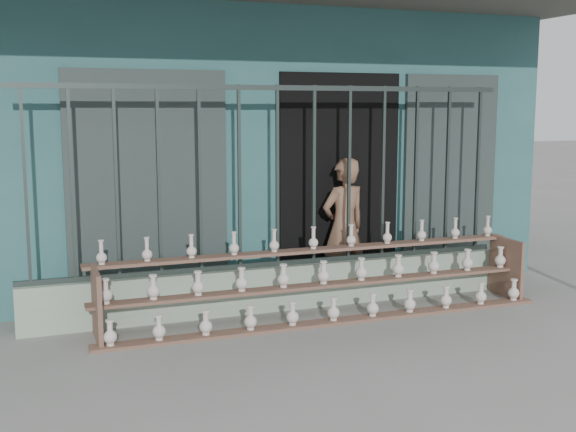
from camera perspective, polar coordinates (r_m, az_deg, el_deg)
name	(u,v)px	position (r m, az deg, el deg)	size (l,w,h in m)	color
ground	(329,349)	(6.25, 3.28, -10.41)	(60.00, 60.00, 0.00)	slate
workshop_building	(205,138)	(9.93, -6.57, 6.17)	(7.40, 6.60, 3.21)	#295556
parapet_wall	(278,287)	(7.34, -0.83, -5.66)	(5.00, 0.20, 0.45)	gray
security_fence	(277,177)	(7.15, -0.85, 3.10)	(5.00, 0.04, 1.80)	#283330
shelf_rack	(324,281)	(7.05, 2.84, -5.15)	(4.50, 0.68, 0.85)	brown
elderly_woman	(344,227)	(7.79, 4.44, -0.91)	(0.55, 0.36, 1.50)	brown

